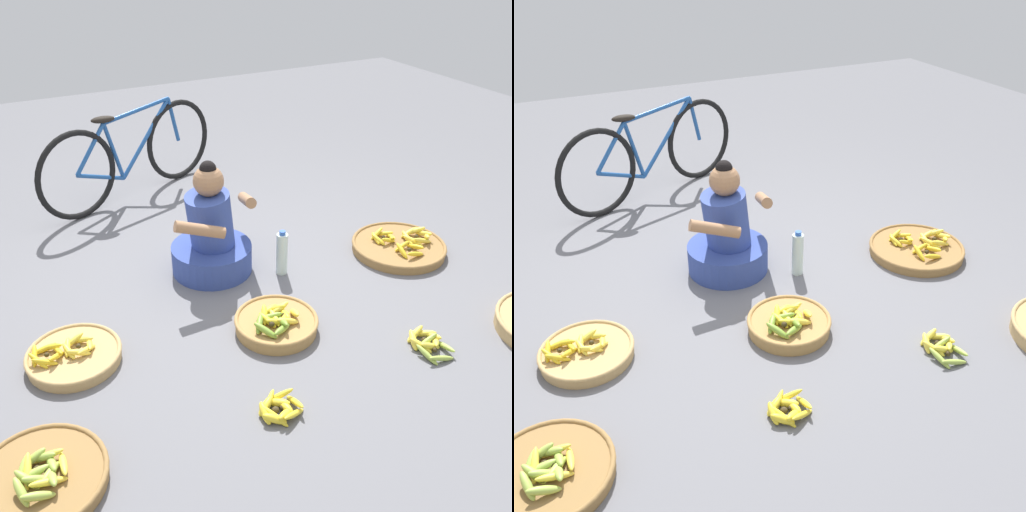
% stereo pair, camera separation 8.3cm
% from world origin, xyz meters
% --- Properties ---
extents(ground_plane, '(10.00, 10.00, 0.00)m').
position_xyz_m(ground_plane, '(0.00, 0.00, 0.00)').
color(ground_plane, slate).
extents(vendor_woman_front, '(0.65, 0.53, 0.76)m').
position_xyz_m(vendor_woman_front, '(-0.06, 0.30, 0.24)').
color(vendor_woman_front, '#334793').
rests_on(vendor_woman_front, ground).
extents(bicycle_leaning, '(1.59, 0.69, 0.73)m').
position_xyz_m(bicycle_leaning, '(-0.18, 1.64, 0.36)').
color(bicycle_leaning, black).
rests_on(bicycle_leaning, ground).
extents(banana_basket_back_left, '(0.64, 0.64, 0.14)m').
position_xyz_m(banana_basket_back_left, '(1.18, -0.07, 0.04)').
color(banana_basket_back_left, olive).
rests_on(banana_basket_back_left, ground).
extents(banana_basket_mid_left, '(0.49, 0.49, 0.12)m').
position_xyz_m(banana_basket_mid_left, '(-1.07, -0.20, 0.04)').
color(banana_basket_mid_left, tan).
rests_on(banana_basket_mid_left, ground).
extents(banana_basket_mid_right, '(0.47, 0.47, 0.15)m').
position_xyz_m(banana_basket_mid_right, '(-0.00, -0.45, 0.05)').
color(banana_basket_mid_right, '#A87F47').
rests_on(banana_basket_mid_right, ground).
extents(banana_basket_front_left, '(0.55, 0.55, 0.13)m').
position_xyz_m(banana_basket_front_left, '(-1.34, -0.90, 0.04)').
color(banana_basket_front_left, olive).
rests_on(banana_basket_front_left, ground).
extents(loose_bananas_back_center, '(0.20, 0.29, 0.09)m').
position_xyz_m(loose_bananas_back_center, '(0.65, -0.95, 0.03)').
color(loose_bananas_back_center, yellow).
rests_on(loose_bananas_back_center, ground).
extents(loose_bananas_front_right, '(0.23, 0.22, 0.09)m').
position_xyz_m(loose_bananas_front_right, '(-0.30, -1.00, 0.03)').
color(loose_bananas_front_right, yellow).
rests_on(loose_bananas_front_right, ground).
extents(water_bottle, '(0.07, 0.07, 0.31)m').
position_xyz_m(water_bottle, '(0.32, 0.06, 0.15)').
color(water_bottle, silver).
rests_on(water_bottle, ground).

